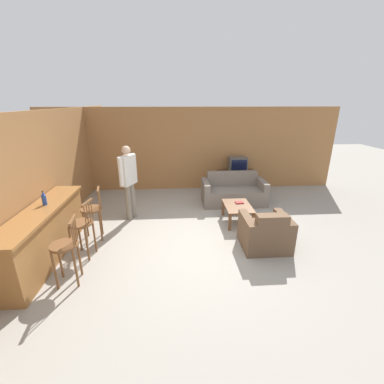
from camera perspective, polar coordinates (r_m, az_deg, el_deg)
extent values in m
plane|color=gray|center=(5.37, 2.27, -11.48)|extent=(24.00, 24.00, 0.00)
cube|color=#9E6B3D|center=(8.32, -0.25, 9.47)|extent=(9.40, 0.08, 2.60)
cube|color=#9E6B3D|center=(6.63, -27.97, 4.50)|extent=(0.08, 8.61, 2.60)
cube|color=brown|center=(5.41, -29.79, -8.40)|extent=(0.47, 2.55, 0.94)
cube|color=brown|center=(5.22, -30.70, -3.58)|extent=(0.55, 2.61, 0.05)
cylinder|color=brown|center=(4.49, -26.57, -10.52)|extent=(0.48, 0.48, 0.04)
cylinder|color=brown|center=(4.82, -27.26, -13.29)|extent=(0.04, 0.04, 0.66)
cylinder|color=brown|center=(4.58, -28.17, -15.26)|extent=(0.04, 0.04, 0.66)
cylinder|color=brown|center=(4.74, -23.72, -13.25)|extent=(0.04, 0.04, 0.66)
cylinder|color=brown|center=(4.50, -24.43, -15.27)|extent=(0.04, 0.04, 0.66)
cylinder|color=brown|center=(4.46, -24.34, -7.36)|extent=(0.02, 0.02, 0.37)
cylinder|color=brown|center=(4.38, -24.56, -7.85)|extent=(0.02, 0.02, 0.37)
cylinder|color=brown|center=(4.31, -24.78, -8.36)|extent=(0.02, 0.02, 0.37)
cylinder|color=brown|center=(4.24, -25.01, -8.89)|extent=(0.02, 0.02, 0.37)
cube|color=brown|center=(4.26, -25.06, -5.63)|extent=(0.09, 0.36, 0.04)
cylinder|color=brown|center=(5.10, -23.53, -6.40)|extent=(0.49, 0.49, 0.04)
cylinder|color=brown|center=(5.43, -23.68, -8.91)|extent=(0.04, 0.04, 0.66)
cylinder|color=brown|center=(5.21, -25.23, -10.40)|extent=(0.04, 0.04, 0.66)
cylinder|color=brown|center=(5.30, -20.84, -9.24)|extent=(0.04, 0.04, 0.66)
cylinder|color=brown|center=(5.07, -22.29, -10.81)|extent=(0.04, 0.04, 0.66)
cylinder|color=brown|center=(5.04, -21.37, -3.85)|extent=(0.02, 0.02, 0.37)
cylinder|color=brown|center=(4.97, -21.80, -4.23)|extent=(0.02, 0.02, 0.37)
cylinder|color=brown|center=(4.90, -22.23, -4.62)|extent=(0.02, 0.02, 0.37)
cylinder|color=brown|center=(4.83, -22.68, -5.03)|extent=(0.02, 0.02, 0.37)
cube|color=brown|center=(4.86, -22.32, -2.19)|extent=(0.09, 0.36, 0.04)
cylinder|color=brown|center=(5.65, -21.48, -3.56)|extent=(0.51, 0.51, 0.04)
cylinder|color=brown|center=(5.94, -22.39, -6.23)|extent=(0.04, 0.04, 0.66)
cylinder|color=brown|center=(5.68, -22.64, -7.50)|extent=(0.04, 0.04, 0.66)
cylinder|color=brown|center=(5.91, -19.53, -5.99)|extent=(0.04, 0.04, 0.66)
cylinder|color=brown|center=(5.65, -19.63, -7.25)|extent=(0.04, 0.04, 0.66)
cylinder|color=brown|center=(5.68, -19.85, -1.00)|extent=(0.02, 0.02, 0.37)
cylinder|color=brown|center=(5.60, -19.88, -1.30)|extent=(0.02, 0.02, 0.37)
cylinder|color=brown|center=(5.53, -19.92, -1.60)|extent=(0.02, 0.02, 0.37)
cylinder|color=brown|center=(5.45, -19.95, -1.91)|extent=(0.02, 0.02, 0.37)
cube|color=brown|center=(5.50, -20.15, 0.57)|extent=(0.11, 0.36, 0.04)
cube|color=#70665B|center=(7.38, 9.20, -0.84)|extent=(1.44, 0.86, 0.44)
cube|color=#70665B|center=(7.54, 8.84, 3.03)|extent=(1.44, 0.22, 0.40)
cube|color=#70665B|center=(7.20, 3.04, -0.18)|extent=(0.16, 0.86, 0.67)
cube|color=#70665B|center=(7.56, 15.16, 0.11)|extent=(0.16, 0.86, 0.67)
cube|color=brown|center=(5.38, 15.79, -9.48)|extent=(0.58, 0.82, 0.44)
cube|color=brown|center=(4.95, 17.34, -6.93)|extent=(0.58, 0.22, 0.38)
cube|color=brown|center=(5.46, 19.59, -8.19)|extent=(0.16, 0.82, 0.66)
cube|color=brown|center=(5.22, 12.02, -8.76)|extent=(0.16, 0.82, 0.66)
cube|color=brown|center=(6.19, 10.15, -3.09)|extent=(0.62, 0.91, 0.04)
cube|color=brown|center=(5.85, 8.40, -6.69)|extent=(0.06, 0.06, 0.40)
cube|color=brown|center=(5.99, 13.46, -6.42)|extent=(0.06, 0.06, 0.40)
cube|color=brown|center=(6.59, 6.93, -3.51)|extent=(0.06, 0.06, 0.40)
cube|color=brown|center=(6.71, 11.44, -3.35)|extent=(0.06, 0.06, 0.40)
cube|color=#513823|center=(8.41, 9.87, 2.45)|extent=(1.17, 0.51, 0.65)
cube|color=#4C4C4C|center=(8.27, 10.09, 6.08)|extent=(0.55, 0.42, 0.44)
cube|color=black|center=(8.07, 10.44, 5.73)|extent=(0.48, 0.01, 0.37)
cylinder|color=#234293|center=(5.36, -29.98, -1.58)|extent=(0.08, 0.08, 0.18)
cone|color=#234293|center=(5.32, -30.21, -0.31)|extent=(0.07, 0.07, 0.08)
cylinder|color=black|center=(5.31, -30.30, 0.15)|extent=(0.03, 0.03, 0.02)
cube|color=maroon|center=(6.32, 10.48, -2.32)|extent=(0.21, 0.16, 0.03)
cylinder|color=#756B5B|center=(6.53, -13.12, -1.82)|extent=(0.14, 0.14, 0.88)
cylinder|color=#756B5B|center=(6.40, -13.93, -2.31)|extent=(0.14, 0.14, 0.88)
cube|color=beige|center=(6.22, -14.10, 4.73)|extent=(0.37, 0.50, 0.70)
cylinder|color=beige|center=(6.42, -12.80, 5.53)|extent=(0.09, 0.09, 0.64)
cylinder|color=beige|center=(6.02, -15.52, 4.38)|extent=(0.09, 0.09, 0.64)
sphere|color=tan|center=(6.12, -14.46, 8.98)|extent=(0.20, 0.20, 0.20)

